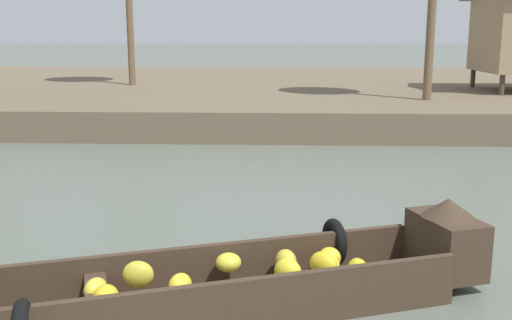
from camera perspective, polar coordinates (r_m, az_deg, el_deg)
name	(u,v)px	position (r m, az deg, el deg)	size (l,w,h in m)	color
ground_plane	(258,176)	(11.22, 0.21, -1.56)	(300.00, 300.00, 0.00)	#596056
riverbank_strip	(271,90)	(24.21, 1.45, 6.68)	(160.00, 20.00, 0.78)	brown
banana_boat	(210,283)	(5.80, -4.40, -11.63)	(5.70, 2.73, 0.93)	#3D2D21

